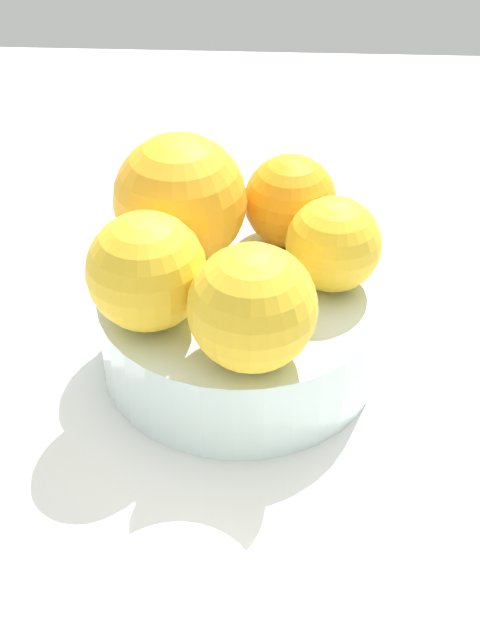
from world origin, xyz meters
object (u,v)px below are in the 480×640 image
(orange_in_bowl_2, at_px, (290,201))
(orange_in_bowl_0, at_px, (252,308))
(orange_in_bowl_3, at_px, (147,271))
(orange_in_bowl_1, at_px, (334,244))
(orange_in_bowl_4, at_px, (180,200))
(fruit_bowl, at_px, (240,328))

(orange_in_bowl_2, bearing_deg, orange_in_bowl_0, 80.58)
(orange_in_bowl_3, bearing_deg, orange_in_bowl_1, -159.01)
(orange_in_bowl_0, height_order, orange_in_bowl_4, orange_in_bowl_4)
(orange_in_bowl_0, xyz_separation_m, orange_in_bowl_4, (0.05, -0.10, 0.01))
(orange_in_bowl_1, distance_m, orange_in_bowl_2, 0.06)
(orange_in_bowl_0, bearing_deg, orange_in_bowl_1, -122.52)
(fruit_bowl, bearing_deg, orange_in_bowl_4, -43.35)
(fruit_bowl, relative_size, orange_in_bowl_2, 2.92)
(orange_in_bowl_1, relative_size, orange_in_bowl_2, 0.97)
(fruit_bowl, bearing_deg, orange_in_bowl_0, 98.96)
(orange_in_bowl_0, bearing_deg, orange_in_bowl_3, -27.13)
(fruit_bowl, distance_m, orange_in_bowl_3, 0.09)
(fruit_bowl, height_order, orange_in_bowl_3, orange_in_bowl_3)
(orange_in_bowl_1, relative_size, orange_in_bowl_4, 0.70)
(orange_in_bowl_3, relative_size, orange_in_bowl_4, 0.83)
(fruit_bowl, distance_m, orange_in_bowl_4, 0.09)
(orange_in_bowl_3, bearing_deg, fruit_bowl, -149.71)
(orange_in_bowl_0, distance_m, orange_in_bowl_1, 0.09)
(orange_in_bowl_1, height_order, orange_in_bowl_3, orange_in_bowl_3)
(orange_in_bowl_2, height_order, orange_in_bowl_4, orange_in_bowl_4)
(orange_in_bowl_1, xyz_separation_m, orange_in_bowl_2, (0.03, -0.05, 0.00))
(orange_in_bowl_3, bearing_deg, orange_in_bowl_2, -132.39)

